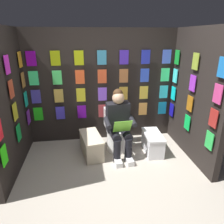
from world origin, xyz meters
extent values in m
plane|color=#B2A899|center=(0.00, 0.00, 0.00)|extent=(30.00, 30.00, 0.00)
cube|color=black|center=(0.00, -1.73, 1.09)|extent=(2.98, 0.10, 2.18)
cube|color=#20C918|center=(1.25, -1.64, 0.62)|extent=(0.17, 0.01, 0.26)
cube|color=#3D33C5|center=(0.84, -1.64, 0.62)|extent=(0.17, 0.01, 0.26)
cube|color=#5D0B95|center=(0.42, -1.64, 0.62)|extent=(0.17, 0.01, 0.26)
cube|color=#BF4047|center=(0.00, -1.64, 0.62)|extent=(0.17, 0.01, 0.26)
cube|color=gold|center=(-0.42, -1.64, 0.62)|extent=(0.17, 0.01, 0.26)
cube|color=gold|center=(-0.84, -1.64, 0.62)|extent=(0.17, 0.01, 0.26)
cube|color=teal|center=(-1.25, -1.64, 0.62)|extent=(0.17, 0.01, 0.26)
cube|color=#3C349A|center=(1.25, -1.64, 0.96)|extent=(0.17, 0.01, 0.26)
cube|color=gold|center=(0.84, -1.64, 0.96)|extent=(0.17, 0.01, 0.26)
cube|color=gold|center=(0.42, -1.64, 0.96)|extent=(0.17, 0.01, 0.26)
cube|color=#854FE2|center=(0.00, -1.64, 0.96)|extent=(0.17, 0.01, 0.26)
cube|color=#B2872C|center=(-0.42, -1.64, 0.96)|extent=(0.17, 0.01, 0.26)
cube|color=gold|center=(-0.84, -1.64, 0.96)|extent=(0.17, 0.01, 0.26)
cube|color=#34C5D4|center=(-1.25, -1.64, 0.96)|extent=(0.17, 0.01, 0.26)
cube|color=#37E27F|center=(1.25, -1.64, 1.31)|extent=(0.17, 0.01, 0.26)
cube|color=#42CD5F|center=(0.84, -1.64, 1.31)|extent=(0.17, 0.01, 0.26)
cube|color=#ED5624|center=(0.42, -1.64, 1.31)|extent=(0.17, 0.01, 0.26)
cube|color=#DB5029|center=(0.00, -1.64, 1.31)|extent=(0.17, 0.01, 0.26)
cube|color=#A26033|center=(-0.42, -1.64, 1.31)|extent=(0.17, 0.01, 0.26)
cube|color=blue|center=(-0.84, -1.64, 1.31)|extent=(0.17, 0.01, 0.26)
cube|color=#3EED80|center=(-1.25, -1.64, 1.31)|extent=(0.17, 0.01, 0.26)
cube|color=#720899|center=(1.25, -1.64, 1.66)|extent=(0.17, 0.01, 0.26)
cube|color=#8C9E0B|center=(0.84, -1.64, 1.66)|extent=(0.17, 0.01, 0.26)
cube|color=#ACBC10|center=(0.42, -1.64, 1.66)|extent=(0.17, 0.01, 0.26)
cube|color=teal|center=(0.00, -1.64, 1.66)|extent=(0.17, 0.01, 0.26)
cube|color=#4125AF|center=(-0.42, -1.64, 1.66)|extent=(0.17, 0.01, 0.26)
cube|color=#242FB4|center=(-0.84, -1.64, 1.66)|extent=(0.17, 0.01, 0.26)
cube|color=#4C67EE|center=(-1.25, -1.64, 1.66)|extent=(0.17, 0.01, 0.26)
cube|color=black|center=(-1.49, -0.84, 1.09)|extent=(0.10, 1.68, 2.18)
cube|color=#1611A3|center=(-1.40, -1.51, 0.62)|extent=(0.01, 0.17, 0.26)
cube|color=#10C24C|center=(-1.40, -0.84, 0.62)|extent=(0.01, 0.17, 0.26)
cube|color=green|center=(-1.40, -0.17, 0.62)|extent=(0.01, 0.17, 0.26)
cube|color=#0FD8DB|center=(-1.40, -1.51, 0.96)|extent=(0.01, 0.17, 0.26)
cube|color=#A86415|center=(-1.40, -0.84, 0.96)|extent=(0.01, 0.17, 0.26)
cube|color=maroon|center=(-1.40, -0.17, 0.96)|extent=(0.01, 0.17, 0.26)
cube|color=#41E8EE|center=(-1.40, -1.51, 1.31)|extent=(0.01, 0.17, 0.26)
cube|color=purple|center=(-1.40, -0.84, 1.31)|extent=(0.01, 0.17, 0.26)
cube|color=#C4387B|center=(-1.40, -0.17, 1.31)|extent=(0.01, 0.17, 0.26)
cube|color=green|center=(-1.40, -1.51, 1.66)|extent=(0.01, 0.17, 0.26)
cube|color=#8DA634|center=(-1.40, -0.84, 1.66)|extent=(0.01, 0.17, 0.26)
cube|color=blue|center=(-1.40, -0.17, 1.66)|extent=(0.01, 0.17, 0.26)
cube|color=black|center=(1.49, -0.84, 1.09)|extent=(0.10, 1.68, 2.18)
cube|color=#2AEC13|center=(1.40, -0.17, 0.62)|extent=(0.01, 0.17, 0.26)
cube|color=#12963E|center=(1.40, -0.84, 0.62)|extent=(0.01, 0.17, 0.26)
cube|color=purple|center=(1.40, -1.51, 0.62)|extent=(0.01, 0.17, 0.26)
cube|color=gold|center=(1.40, -0.84, 0.96)|extent=(0.01, 0.17, 0.26)
cube|color=#15AF95|center=(1.40, -1.51, 0.96)|extent=(0.01, 0.17, 0.26)
cube|color=#B94229|center=(1.40, -0.84, 1.31)|extent=(0.01, 0.17, 0.26)
cube|color=#A76A32|center=(1.40, -1.51, 1.31)|extent=(0.01, 0.17, 0.26)
cube|color=#D72AD2|center=(1.40, -0.84, 1.66)|extent=(0.01, 0.17, 0.26)
cube|color=gold|center=(1.40, -1.51, 1.66)|extent=(0.01, 0.17, 0.26)
cylinder|color=white|center=(-0.22, -1.14, 0.20)|extent=(0.38, 0.38, 0.40)
cylinder|color=white|center=(-0.22, -1.14, 0.41)|extent=(0.41, 0.41, 0.02)
cube|color=white|center=(-0.20, -1.40, 0.58)|extent=(0.39, 0.21, 0.36)
cylinder|color=white|center=(-0.20, -1.31, 0.58)|extent=(0.39, 0.10, 0.39)
cube|color=black|center=(-0.22, -1.11, 0.68)|extent=(0.41, 0.25, 0.52)
sphere|color=tan|center=(-0.22, -1.08, 1.04)|extent=(0.21, 0.21, 0.21)
sphere|color=#472D19|center=(-0.22, -1.11, 1.11)|extent=(0.17, 0.17, 0.17)
cylinder|color=black|center=(-0.33, -0.92, 0.44)|extent=(0.18, 0.41, 0.15)
cylinder|color=black|center=(-0.13, -0.91, 0.44)|extent=(0.18, 0.41, 0.15)
cylinder|color=black|center=(-0.34, -0.74, 0.21)|extent=(0.12, 0.12, 0.42)
cylinder|color=black|center=(-0.14, -0.73, 0.21)|extent=(0.12, 0.12, 0.42)
cube|color=white|center=(-0.35, -0.68, 0.04)|extent=(0.13, 0.27, 0.09)
cube|color=white|center=(-0.15, -0.67, 0.04)|extent=(0.13, 0.27, 0.09)
cylinder|color=black|center=(-0.45, -0.95, 0.66)|extent=(0.11, 0.31, 0.13)
cylinder|color=black|center=(-0.01, -0.92, 0.66)|extent=(0.11, 0.31, 0.13)
cube|color=#6CC732|center=(-0.24, -0.78, 0.64)|extent=(0.31, 0.15, 0.23)
cube|color=beige|center=(0.27, -1.04, 0.18)|extent=(0.41, 0.71, 0.35)
cube|color=beige|center=(0.27, -1.04, 0.37)|extent=(0.43, 0.74, 0.03)
cube|color=silver|center=(-0.85, -0.97, 0.17)|extent=(0.31, 0.60, 0.34)
cube|color=white|center=(-0.85, -0.97, 0.35)|extent=(0.33, 0.62, 0.03)
camera|label=1|loc=(0.37, 2.28, 2.04)|focal=33.28mm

